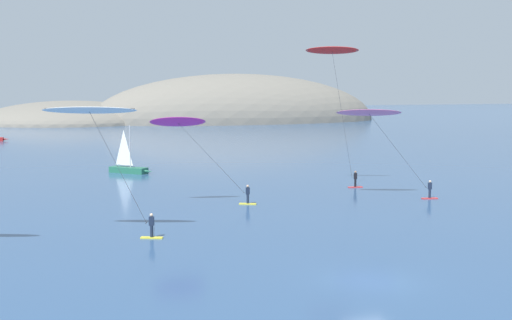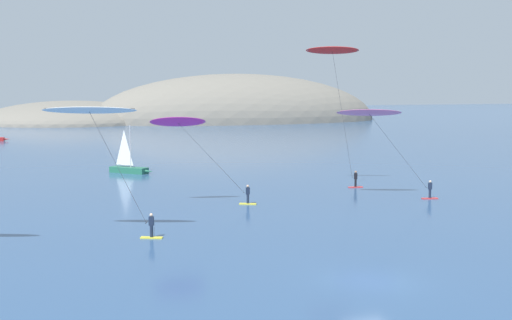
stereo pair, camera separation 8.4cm
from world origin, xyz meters
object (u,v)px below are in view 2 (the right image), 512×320
kitesurfer_pink (373,118)px  kitesurfer_red (335,63)px  sailboat_near (131,168)px  kitesurfer_white (94,119)px  kitesurfer_magenta (184,128)px

kitesurfer_pink → kitesurfer_red: kitesurfer_red is taller
sailboat_near → kitesurfer_white: bearing=-102.9°
kitesurfer_white → kitesurfer_pink: kitesurfer_white is taller
sailboat_near → kitesurfer_magenta: kitesurfer_magenta is taller
sailboat_near → kitesurfer_magenta: (0.95, -23.14, 6.06)m
kitesurfer_red → kitesurfer_magenta: bearing=-163.4°
sailboat_near → kitesurfer_white: size_ratio=0.63×
sailboat_near → kitesurfer_magenta: size_ratio=0.63×
kitesurfer_red → kitesurfer_white: bearing=-150.0°
kitesurfer_white → kitesurfer_red: (25.17, 14.55, 4.53)m
sailboat_near → kitesurfer_pink: size_ratio=0.63×
kitesurfer_white → kitesurfer_red: kitesurfer_red is taller
kitesurfer_white → kitesurfer_magenta: (8.42, 9.55, -1.37)m
kitesurfer_white → kitesurfer_pink: (25.48, 7.30, -0.68)m
kitesurfer_magenta → kitesurfer_red: bearing=16.6°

